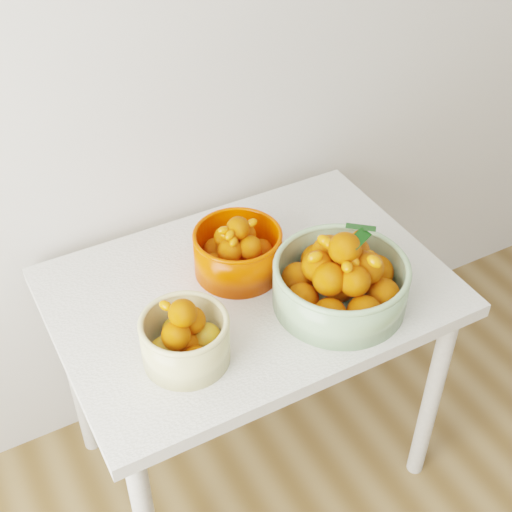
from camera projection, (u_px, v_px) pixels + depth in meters
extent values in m
cube|color=silver|center=(250.00, 292.00, 1.85)|extent=(1.00, 0.70, 0.04)
cylinder|color=silver|center=(432.00, 397.00, 2.06)|extent=(0.05, 0.05, 0.71)
cylinder|color=silver|center=(75.00, 373.00, 2.13)|extent=(0.05, 0.05, 0.71)
cylinder|color=silver|center=(324.00, 279.00, 2.45)|extent=(0.05, 0.05, 0.71)
cylinder|color=#D0C183|center=(185.00, 341.00, 1.61)|extent=(0.25, 0.25, 0.12)
torus|color=#D0C183|center=(184.00, 323.00, 1.58)|extent=(0.26, 0.26, 0.01)
sphere|color=#D1660C|center=(207.00, 337.00, 1.64)|extent=(0.07, 0.07, 0.07)
sphere|color=#D1660C|center=(176.00, 330.00, 1.66)|extent=(0.06, 0.06, 0.06)
sphere|color=#D1660C|center=(165.00, 352.00, 1.60)|extent=(0.07, 0.07, 0.07)
sphere|color=#E34F03|center=(195.00, 359.00, 1.59)|extent=(0.06, 0.06, 0.06)
sphere|color=#E34F03|center=(186.00, 344.00, 1.62)|extent=(0.07, 0.07, 0.07)
sphere|color=#E34F03|center=(191.00, 320.00, 1.61)|extent=(0.07, 0.07, 0.07)
sphere|color=#E34F03|center=(176.00, 336.00, 1.57)|extent=(0.07, 0.07, 0.07)
sphere|color=#E34F03|center=(183.00, 313.00, 1.56)|extent=(0.06, 0.06, 0.06)
ellipsoid|color=#E35C09|center=(179.00, 326.00, 1.56)|extent=(0.04, 0.04, 0.03)
ellipsoid|color=#E35C09|center=(184.00, 323.00, 1.58)|extent=(0.03, 0.04, 0.03)
ellipsoid|color=#E35C09|center=(166.00, 306.00, 1.58)|extent=(0.04, 0.04, 0.03)
cylinder|color=#8BAF7E|center=(340.00, 285.00, 1.76)|extent=(0.44, 0.44, 0.12)
torus|color=#8BAF7E|center=(342.00, 267.00, 1.72)|extent=(0.44, 0.44, 0.02)
sphere|color=#E34F03|center=(376.00, 272.00, 1.80)|extent=(0.09, 0.09, 0.09)
sphere|color=#E34F03|center=(351.00, 259.00, 1.83)|extent=(0.09, 0.09, 0.09)
sphere|color=#E34F03|center=(318.00, 261.00, 1.83)|extent=(0.09, 0.09, 0.09)
sphere|color=#E34F03|center=(298.00, 278.00, 1.78)|extent=(0.08, 0.08, 0.08)
sphere|color=#E34F03|center=(302.00, 299.00, 1.72)|extent=(0.08, 0.08, 0.08)
sphere|color=#E34F03|center=(329.00, 315.00, 1.68)|extent=(0.08, 0.08, 0.08)
sphere|color=#E34F03|center=(364.00, 313.00, 1.69)|extent=(0.09, 0.09, 0.09)
sphere|color=#E34F03|center=(383.00, 295.00, 1.73)|extent=(0.08, 0.08, 0.08)
sphere|color=#E34F03|center=(340.00, 286.00, 1.76)|extent=(0.08, 0.08, 0.08)
sphere|color=#E34F03|center=(354.00, 253.00, 1.75)|extent=(0.08, 0.08, 0.08)
sphere|color=#E34F03|center=(329.00, 252.00, 1.76)|extent=(0.09, 0.09, 0.09)
sphere|color=#E34F03|center=(318.00, 266.00, 1.71)|extent=(0.08, 0.08, 0.08)
sphere|color=#E34F03|center=(329.00, 279.00, 1.68)|extent=(0.08, 0.08, 0.08)
sphere|color=#E34F03|center=(355.00, 281.00, 1.67)|extent=(0.08, 0.08, 0.08)
sphere|color=#E34F03|center=(367.00, 268.00, 1.71)|extent=(0.08, 0.08, 0.08)
sphere|color=#E34F03|center=(345.00, 249.00, 1.68)|extent=(0.08, 0.08, 0.08)
ellipsoid|color=#E35C09|center=(340.00, 255.00, 1.68)|extent=(0.05, 0.04, 0.04)
ellipsoid|color=#E35C09|center=(368.00, 256.00, 1.70)|extent=(0.05, 0.04, 0.04)
ellipsoid|color=#E35C09|center=(347.00, 267.00, 1.64)|extent=(0.04, 0.05, 0.04)
ellipsoid|color=#E35C09|center=(325.00, 241.00, 1.71)|extent=(0.05, 0.05, 0.04)
ellipsoid|color=#E35C09|center=(342.00, 262.00, 1.70)|extent=(0.05, 0.05, 0.04)
ellipsoid|color=#E35C09|center=(315.00, 257.00, 1.68)|extent=(0.05, 0.04, 0.03)
ellipsoid|color=#E35C09|center=(353.00, 260.00, 1.67)|extent=(0.04, 0.05, 0.04)
ellipsoid|color=#E35C09|center=(328.00, 243.00, 1.70)|extent=(0.05, 0.05, 0.03)
ellipsoid|color=#E35C09|center=(330.00, 245.00, 1.70)|extent=(0.04, 0.05, 0.03)
ellipsoid|color=#E35C09|center=(357.00, 236.00, 1.70)|extent=(0.05, 0.05, 0.04)
ellipsoid|color=#E35C09|center=(345.00, 246.00, 1.72)|extent=(0.05, 0.05, 0.05)
ellipsoid|color=#E35C09|center=(375.00, 261.00, 1.64)|extent=(0.04, 0.05, 0.04)
cylinder|color=#ED3200|center=(238.00, 253.00, 1.85)|extent=(0.30, 0.30, 0.12)
torus|color=#ED3200|center=(237.00, 235.00, 1.81)|extent=(0.30, 0.30, 0.01)
sphere|color=#E34F03|center=(261.00, 250.00, 1.88)|extent=(0.06, 0.06, 0.06)
sphere|color=#E34F03|center=(241.00, 241.00, 1.91)|extent=(0.06, 0.06, 0.06)
sphere|color=#E34F03|center=(216.00, 250.00, 1.89)|extent=(0.06, 0.06, 0.06)
sphere|color=#E34F03|center=(214.00, 266.00, 1.84)|extent=(0.07, 0.07, 0.07)
sphere|color=#E34F03|center=(237.00, 275.00, 1.81)|extent=(0.06, 0.06, 0.06)
sphere|color=#E34F03|center=(260.00, 267.00, 1.83)|extent=(0.06, 0.06, 0.06)
sphere|color=#E34F03|center=(238.00, 258.00, 1.86)|extent=(0.06, 0.06, 0.06)
sphere|color=#E34F03|center=(245.00, 235.00, 1.85)|extent=(0.06, 0.06, 0.06)
sphere|color=#E34F03|center=(226.00, 238.00, 1.84)|extent=(0.06, 0.06, 0.06)
sphere|color=#E34F03|center=(230.00, 251.00, 1.80)|extent=(0.06, 0.06, 0.06)
sphere|color=#E34F03|center=(250.00, 248.00, 1.81)|extent=(0.06, 0.06, 0.06)
sphere|color=#E34F03|center=(238.00, 228.00, 1.80)|extent=(0.06, 0.06, 0.06)
ellipsoid|color=#E35C09|center=(237.00, 227.00, 1.79)|extent=(0.04, 0.04, 0.03)
ellipsoid|color=#E35C09|center=(242.00, 228.00, 1.82)|extent=(0.04, 0.04, 0.03)
ellipsoid|color=#E35C09|center=(239.00, 226.00, 1.80)|extent=(0.04, 0.04, 0.03)
ellipsoid|color=#E35C09|center=(230.00, 235.00, 1.77)|extent=(0.04, 0.04, 0.04)
ellipsoid|color=#E35C09|center=(233.00, 242.00, 1.78)|extent=(0.04, 0.04, 0.03)
ellipsoid|color=#E35C09|center=(248.00, 226.00, 1.85)|extent=(0.04, 0.04, 0.02)
ellipsoid|color=#E35C09|center=(239.00, 232.00, 1.80)|extent=(0.04, 0.04, 0.04)
ellipsoid|color=#E35C09|center=(252.00, 223.00, 1.81)|extent=(0.04, 0.03, 0.03)
ellipsoid|color=#E35C09|center=(224.00, 230.00, 1.78)|extent=(0.04, 0.03, 0.03)
ellipsoid|color=#E35C09|center=(234.00, 243.00, 1.79)|extent=(0.04, 0.04, 0.03)
ellipsoid|color=#E35C09|center=(226.00, 236.00, 1.81)|extent=(0.04, 0.04, 0.04)
ellipsoid|color=#E35C09|center=(242.00, 235.00, 1.81)|extent=(0.04, 0.04, 0.03)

